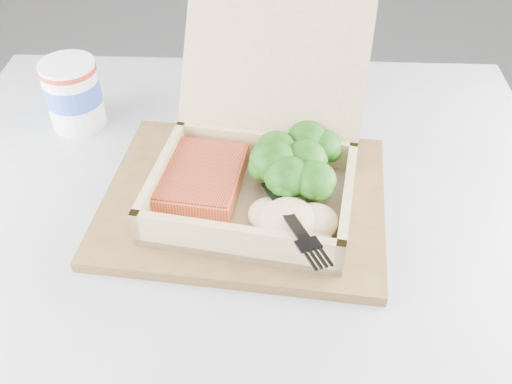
{
  "coord_description": "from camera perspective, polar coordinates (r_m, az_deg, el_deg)",
  "views": [
    {
      "loc": [
        -0.48,
        -1.02,
        1.2
      ],
      "look_at": [
        -0.43,
        -0.55,
        0.77
      ],
      "focal_mm": 40.0,
      "sensor_mm": 36.0,
      "label": 1
    }
  ],
  "objects": [
    {
      "name": "floor",
      "position": [
        1.65,
        12.73,
        -6.08
      ],
      "size": [
        4.0,
        4.0,
        0.0
      ],
      "primitive_type": "plane",
      "color": "gray",
      "rests_on": "ground"
    },
    {
      "name": "broccoli_pile",
      "position": [
        0.67,
        4.89,
        2.66
      ],
      "size": [
        0.13,
        0.13,
        0.05
      ],
      "primitive_type": null,
      "color": "#2E801C",
      "rests_on": "takeout_container"
    },
    {
      "name": "serving_tray",
      "position": [
        0.68,
        -1.16,
        -0.7
      ],
      "size": [
        0.38,
        0.34,
        0.01
      ],
      "primitive_type": "cube",
      "rotation": [
        0.0,
        0.0,
        -0.25
      ],
      "color": "brown",
      "rests_on": "cafe_table"
    },
    {
      "name": "plastic_fork",
      "position": [
        0.61,
        2.12,
        -0.43
      ],
      "size": [
        0.05,
        0.16,
        0.02
      ],
      "rotation": [
        0.0,
        0.0,
        3.36
      ],
      "color": "black",
      "rests_on": "mashed_potatoes"
    },
    {
      "name": "cafe_table",
      "position": [
        0.8,
        -1.68,
        -13.7
      ],
      "size": [
        0.92,
        0.92,
        0.73
      ],
      "rotation": [
        0.0,
        0.0,
        -0.16
      ],
      "color": "black",
      "rests_on": "floor"
    },
    {
      "name": "salmon_fillet",
      "position": [
        0.67,
        -5.5,
        1.31
      ],
      "size": [
        0.12,
        0.14,
        0.03
      ],
      "primitive_type": "cube",
      "rotation": [
        0.0,
        0.0,
        -0.28
      ],
      "color": "#FF5031",
      "rests_on": "takeout_container"
    },
    {
      "name": "mashed_potatoes",
      "position": [
        0.61,
        3.18,
        -2.85
      ],
      "size": [
        0.1,
        0.09,
        0.04
      ],
      "primitive_type": "ellipsoid",
      "color": "beige",
      "rests_on": "takeout_container"
    },
    {
      "name": "takeout_container",
      "position": [
        0.66,
        0.38,
        4.26
      ],
      "size": [
        0.3,
        0.33,
        0.19
      ],
      "rotation": [
        0.0,
        0.0,
        -0.32
      ],
      "color": "tan",
      "rests_on": "serving_tray"
    },
    {
      "name": "paper_cup",
      "position": [
        0.83,
        -17.84,
        9.49
      ],
      "size": [
        0.08,
        0.08,
        0.1
      ],
      "color": "white",
      "rests_on": "cafe_table"
    },
    {
      "name": "receipt",
      "position": [
        0.83,
        0.99,
        7.66
      ],
      "size": [
        0.1,
        0.16,
        0.0
      ],
      "primitive_type": "cube",
      "rotation": [
        0.0,
        0.0,
        -0.12
      ],
      "color": "white",
      "rests_on": "cafe_table"
    }
  ]
}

